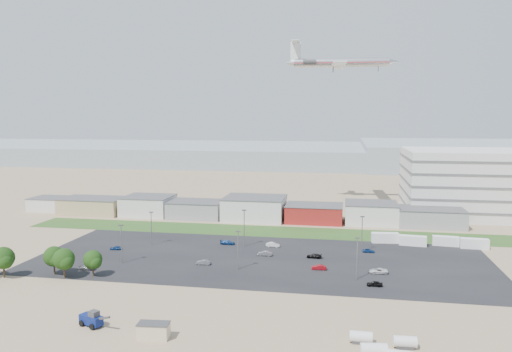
% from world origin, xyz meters
% --- Properties ---
extents(ground, '(700.00, 700.00, 0.00)m').
position_xyz_m(ground, '(0.00, 0.00, 0.00)').
color(ground, '#927A5C').
rests_on(ground, ground).
extents(parking_lot, '(120.00, 50.00, 0.01)m').
position_xyz_m(parking_lot, '(5.00, 20.00, 0.01)').
color(parking_lot, black).
rests_on(parking_lot, ground).
extents(grass_strip, '(160.00, 16.00, 0.02)m').
position_xyz_m(grass_strip, '(0.00, 52.00, 0.01)').
color(grass_strip, '#2C491B').
rests_on(grass_strip, ground).
extents(hills_backdrop, '(700.00, 200.00, 9.00)m').
position_xyz_m(hills_backdrop, '(40.00, 315.00, 4.50)').
color(hills_backdrop, gray).
rests_on(hills_backdrop, ground).
extents(building_row, '(170.00, 20.00, 8.00)m').
position_xyz_m(building_row, '(-17.00, 71.00, 4.00)').
color(building_row, silver).
rests_on(building_row, ground).
extents(portable_shed, '(5.61, 3.27, 2.71)m').
position_xyz_m(portable_shed, '(-4.70, -30.89, 1.36)').
color(portable_shed, beige).
rests_on(portable_shed, ground).
extents(telehandler, '(7.63, 4.97, 3.02)m').
position_xyz_m(telehandler, '(-17.65, -28.19, 1.51)').
color(telehandler, '#0A1857').
rests_on(telehandler, ground).
extents(storage_tank_nw, '(3.78, 1.98, 2.23)m').
position_xyz_m(storage_tank_nw, '(29.91, -26.50, 1.12)').
color(storage_tank_nw, silver).
rests_on(storage_tank_nw, ground).
extents(storage_tank_ne, '(3.78, 2.03, 2.22)m').
position_xyz_m(storage_tank_ne, '(36.89, -27.04, 1.11)').
color(storage_tank_ne, silver).
rests_on(storage_tank_ne, ground).
extents(storage_tank_sw, '(4.31, 2.53, 2.45)m').
position_xyz_m(storage_tank_sw, '(31.74, -31.08, 1.23)').
color(storage_tank_sw, silver).
rests_on(storage_tank_sw, ground).
extents(box_trailer_a, '(8.17, 3.31, 2.98)m').
position_xyz_m(box_trailer_a, '(38.87, 43.39, 1.49)').
color(box_trailer_a, silver).
rests_on(box_trailer_a, ground).
extents(box_trailer_b, '(7.93, 3.33, 2.89)m').
position_xyz_m(box_trailer_b, '(46.66, 41.40, 1.44)').
color(box_trailer_b, silver).
rests_on(box_trailer_b, ground).
extents(box_trailer_c, '(7.56, 3.03, 2.76)m').
position_xyz_m(box_trailer_c, '(56.07, 42.89, 1.38)').
color(box_trailer_c, silver).
rests_on(box_trailer_c, ground).
extents(box_trailer_d, '(7.80, 2.85, 2.88)m').
position_xyz_m(box_trailer_d, '(63.55, 40.99, 1.44)').
color(box_trailer_d, silver).
rests_on(box_trailer_d, ground).
extents(tree_left, '(5.54, 5.54, 8.31)m').
position_xyz_m(tree_left, '(-51.46, -6.51, 4.15)').
color(tree_left, black).
rests_on(tree_left, ground).
extents(tree_mid, '(5.16, 5.16, 7.74)m').
position_xyz_m(tree_mid, '(-41.27, -2.13, 3.87)').
color(tree_mid, black).
rests_on(tree_mid, ground).
extents(tree_right, '(5.34, 5.34, 8.01)m').
position_xyz_m(tree_right, '(-37.40, -4.22, 4.01)').
color(tree_right, black).
rests_on(tree_right, ground).
extents(tree_near, '(4.74, 4.74, 7.11)m').
position_xyz_m(tree_near, '(-31.44, -1.77, 3.55)').
color(tree_near, black).
rests_on(tree_near, ground).
extents(lightpole_front_l, '(1.18, 0.49, 9.99)m').
position_xyz_m(lightpole_front_l, '(-29.62, 9.69, 4.99)').
color(lightpole_front_l, slate).
rests_on(lightpole_front_l, ground).
extents(lightpole_front_m, '(1.13, 0.47, 9.61)m').
position_xyz_m(lightpole_front_m, '(1.08, 9.84, 4.81)').
color(lightpole_front_m, slate).
rests_on(lightpole_front_m, ground).
extents(lightpole_front_r, '(1.17, 0.49, 9.93)m').
position_xyz_m(lightpole_front_r, '(29.82, 6.96, 4.97)').
color(lightpole_front_r, slate).
rests_on(lightpole_front_r, ground).
extents(lightpole_back_l, '(1.16, 0.48, 9.83)m').
position_xyz_m(lightpole_back_l, '(-29.13, 28.63, 4.92)').
color(lightpole_back_l, slate).
rests_on(lightpole_back_l, ground).
extents(lightpole_back_m, '(1.27, 0.53, 10.79)m').
position_xyz_m(lightpole_back_m, '(-1.87, 31.68, 5.40)').
color(lightpole_back_m, slate).
rests_on(lightpole_back_m, ground).
extents(lightpole_back_r, '(1.19, 0.50, 10.13)m').
position_xyz_m(lightpole_back_r, '(31.65, 31.45, 5.06)').
color(lightpole_back_r, slate).
rests_on(lightpole_back_r, ground).
extents(airliner, '(48.94, 34.82, 13.94)m').
position_xyz_m(airliner, '(24.06, 104.64, 59.88)').
color(airliner, silver).
extents(parked_car_0, '(4.68, 2.50, 1.25)m').
position_xyz_m(parked_car_0, '(35.05, 12.42, 0.62)').
color(parked_car_0, silver).
rests_on(parked_car_0, ground).
extents(parked_car_1, '(3.73, 1.37, 1.22)m').
position_xyz_m(parked_car_1, '(20.83, 12.85, 0.61)').
color(parked_car_1, maroon).
rests_on(parked_car_1, ground).
extents(parked_car_2, '(3.52, 1.46, 1.19)m').
position_xyz_m(parked_car_2, '(33.67, 2.81, 0.60)').
color(parked_car_2, black).
rests_on(parked_car_2, ground).
extents(parked_car_4, '(3.72, 1.38, 1.22)m').
position_xyz_m(parked_car_4, '(-8.43, 11.92, 0.61)').
color(parked_car_4, '#595B5E').
rests_on(parked_car_4, ground).
extents(parked_car_5, '(3.43, 1.69, 1.12)m').
position_xyz_m(parked_car_5, '(-36.97, 21.38, 0.56)').
color(parked_car_5, navy).
rests_on(parked_car_5, ground).
extents(parked_car_6, '(4.41, 1.89, 1.27)m').
position_xyz_m(parked_car_6, '(-7.17, 32.84, 0.63)').
color(parked_car_6, navy).
rests_on(parked_car_6, ground).
extents(parked_car_7, '(3.95, 1.41, 1.30)m').
position_xyz_m(parked_car_7, '(5.66, 22.80, 0.65)').
color(parked_car_7, '#A5A5AA').
rests_on(parked_car_7, ground).
extents(parked_car_8, '(3.31, 1.38, 1.12)m').
position_xyz_m(parked_car_8, '(33.55, 31.18, 0.56)').
color(parked_car_8, navy).
rests_on(parked_car_8, ground).
extents(parked_car_10, '(4.23, 2.11, 1.18)m').
position_xyz_m(parked_car_10, '(-35.29, 2.44, 0.59)').
color(parked_car_10, '#595B5E').
rests_on(parked_car_10, ground).
extents(parked_car_11, '(4.02, 1.60, 1.30)m').
position_xyz_m(parked_car_11, '(6.47, 32.53, 0.65)').
color(parked_car_11, silver).
rests_on(parked_car_11, ground).
extents(parked_car_12, '(4.17, 2.02, 1.17)m').
position_xyz_m(parked_car_12, '(19.00, 22.94, 0.58)').
color(parked_car_12, black).
rests_on(parked_car_12, ground).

